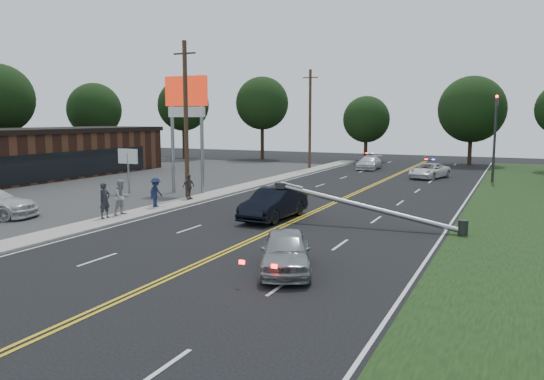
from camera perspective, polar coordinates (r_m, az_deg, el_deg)
The scene contains 24 objects.
ground at distance 20.06m, azimuth -6.46°, elevation -7.28°, with size 120.00×120.00×0.00m, color black.
parking_lot at distance 40.49m, azimuth -23.45°, elevation -0.25°, with size 25.00×60.00×0.01m, color #2D2D2D.
sidewalk at distance 32.76m, azimuth -9.86°, elevation -1.37°, with size 1.80×70.00×0.12m, color #9C968D.
centerline_yellow at distance 28.85m, azimuth 3.98°, elevation -2.60°, with size 0.36×80.00×0.00m, color gold.
pharmacy_building at distance 48.95m, azimuth -26.31°, elevation 3.45°, with size 8.40×30.40×4.30m.
pylon_sign at distance 36.85m, azimuth -9.19°, elevation 8.91°, with size 3.20×0.35×8.00m.
small_sign at distance 37.48m, azimuth -15.23°, elevation 3.11°, with size 1.60×0.14×3.10m.
traffic_signal at distance 46.53m, azimuth 22.87°, elevation 5.94°, with size 0.28×0.41×7.05m.
fallen_streetlight at distance 25.57m, azimuth 11.16°, elevation -2.01°, with size 9.36×0.44×1.91m.
utility_pole_mid at distance 34.46m, azimuth -9.24°, elevation 7.48°, with size 1.60×0.28×10.00m.
utility_pole_far at distance 54.08m, azimuth 4.10°, elevation 7.62°, with size 1.60×0.28×10.00m.
tree_3 at distance 66.68m, azimuth -18.56°, elevation 8.17°, with size 6.31×6.31×9.30m.
tree_4 at distance 69.28m, azimuth -9.53°, elevation 8.98°, with size 6.51×6.51×10.06m.
tree_5 at distance 67.21m, azimuth -1.06°, elevation 9.31°, with size 6.60×6.60×10.33m.
tree_6 at distance 65.32m, azimuth 10.11°, elevation 7.49°, with size 5.59×5.59×7.83m.
tree_7 at distance 62.95m, azimuth 20.70°, elevation 8.12°, with size 7.30×7.30×9.79m.
crashed_sedan at distance 27.31m, azimuth 0.19°, elevation -1.49°, with size 1.70×4.88×1.61m, color black.
waiting_sedan at distance 18.12m, azimuth 1.46°, elevation -6.57°, with size 1.67×4.16×1.42m, color gray.
emergency_a at distance 47.91m, azimuth 16.55°, elevation 1.99°, with size 2.14×4.63×1.29m, color silver.
emergency_b at distance 54.86m, azimuth 10.43°, elevation 2.91°, with size 1.91×4.71×1.37m, color silver.
bystander_a at distance 28.22m, azimuth -17.55°, elevation -1.08°, with size 0.66×0.44×1.82m, color #24252C.
bystander_b at distance 28.99m, azimuth -15.86°, elevation -0.74°, with size 0.91×0.71×1.87m, color #9FA0A3.
bystander_c at distance 31.00m, azimuth -12.39°, elevation -0.25°, with size 1.10×0.63×1.70m, color #1B2345.
bystander_d at distance 33.58m, azimuth -8.96°, elevation 0.36°, with size 0.94×0.39×1.60m, color #504240.
Camera 1 is at (10.18, -16.49, 5.19)m, focal length 35.00 mm.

